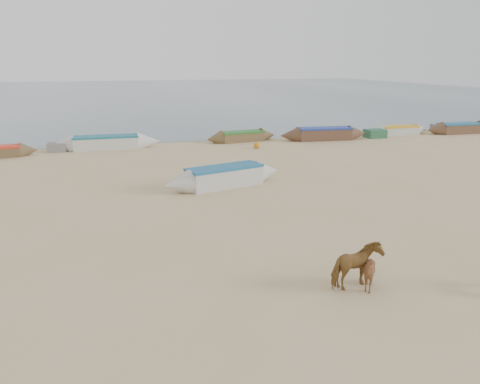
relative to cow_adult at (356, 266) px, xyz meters
name	(u,v)px	position (x,y,z in m)	size (l,w,h in m)	color
ground	(276,256)	(-1.29, 2.52, -0.62)	(140.00, 140.00, 0.00)	tan
sea	(126,93)	(-1.29, 84.52, -0.61)	(160.00, 160.00, 0.00)	slate
cow_adult	(356,266)	(0.00, 0.00, 0.00)	(0.66, 1.46, 1.23)	olive
calf_front	(369,273)	(0.25, -0.25, -0.12)	(0.79, 0.89, 0.98)	#56321B
near_canoe	(225,176)	(-0.71, 11.13, -0.12)	(6.32, 1.22, 1.00)	beige
waterline_canoes	(171,141)	(-1.60, 22.82, -0.19)	(58.12, 3.61, 0.96)	brown
beach_clutter	(234,140)	(2.99, 22.58, -0.32)	(45.05, 4.20, 0.64)	#32713F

